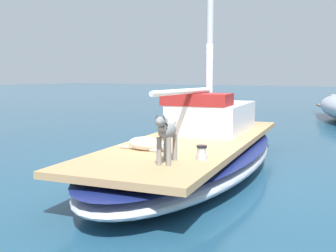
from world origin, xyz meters
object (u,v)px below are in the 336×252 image
at_px(dog_grey, 166,133).
at_px(deck_winch, 202,153).
at_px(sailboat_main, 195,155).
at_px(dog_white, 147,144).

distance_m(dog_grey, deck_winch, 0.64).
bearing_deg(deck_winch, dog_grey, -123.57).
bearing_deg(deck_winch, sailboat_main, 119.93).
bearing_deg(dog_grey, deck_winch, 56.43).
bearing_deg(dog_white, sailboat_main, 86.43).
xyz_separation_m(sailboat_main, deck_winch, (0.98, -1.70, 0.42)).
bearing_deg(dog_white, dog_grey, -41.19).
xyz_separation_m(dog_grey, deck_winch, (0.31, 0.46, -0.32)).
height_order(dog_grey, deck_winch, dog_grey).
height_order(sailboat_main, dog_grey, dog_grey).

